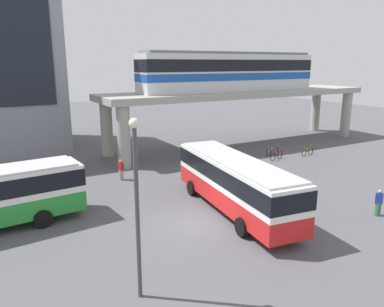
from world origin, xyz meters
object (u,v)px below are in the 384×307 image
at_px(bicycle_silver, 272,151).
at_px(pedestrian_waiting_near_stop, 378,204).
at_px(train, 230,71).
at_px(bicycle_orange, 307,152).
at_px(bus_main, 234,179).
at_px(pedestrian_near_building, 121,170).
at_px(bicycle_red, 276,156).

distance_m(bicycle_silver, pedestrian_waiting_near_stop, 14.90).
height_order(train, bicycle_orange, train).
distance_m(train, bus_main, 18.59).
distance_m(bus_main, bicycle_silver, 14.94).
bearing_deg(bus_main, train, 55.57).
xyz_separation_m(bicycle_silver, pedestrian_waiting_near_stop, (-4.62, -14.16, 0.37)).
xyz_separation_m(bicycle_orange, pedestrian_near_building, (-18.03, 1.52, 0.37)).
bearing_deg(bus_main, bicycle_red, 36.84).
bearing_deg(pedestrian_near_building, bicycle_red, -4.97).
bearing_deg(bicycle_silver, pedestrian_waiting_near_stop, -108.07).
relative_size(bicycle_red, bicycle_silver, 0.99).
bearing_deg(pedestrian_near_building, pedestrian_waiting_near_stop, -52.73).
height_order(train, pedestrian_waiting_near_stop, train).
height_order(train, bus_main, train).
distance_m(bicycle_orange, pedestrian_near_building, 18.09).
distance_m(bus_main, pedestrian_waiting_near_stop, 8.38).
xyz_separation_m(bicycle_silver, pedestrian_near_building, (-15.19, -0.26, 0.37)).
distance_m(bicycle_red, bicycle_silver, 1.73).
height_order(bus_main, pedestrian_near_building, bus_main).
height_order(pedestrian_waiting_near_stop, pedestrian_near_building, pedestrian_near_building).
relative_size(bicycle_orange, bicycle_silver, 1.00).
relative_size(bicycle_silver, pedestrian_waiting_near_stop, 1.13).
bearing_deg(bicycle_red, bicycle_orange, -4.18).
bearing_deg(pedestrian_waiting_near_stop, bicycle_silver, 71.93).
relative_size(train, bus_main, 1.73).
distance_m(pedestrian_waiting_near_stop, pedestrian_near_building, 17.46).
distance_m(train, bicycle_red, 9.98).
relative_size(bicycle_red, pedestrian_waiting_near_stop, 1.12).
bearing_deg(bicycle_orange, bus_main, -151.73).
bearing_deg(bus_main, bicycle_orange, 28.27).
xyz_separation_m(train, pedestrian_near_building, (-13.73, -5.37, -7.07)).
bearing_deg(train, bicycle_silver, -74.01).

